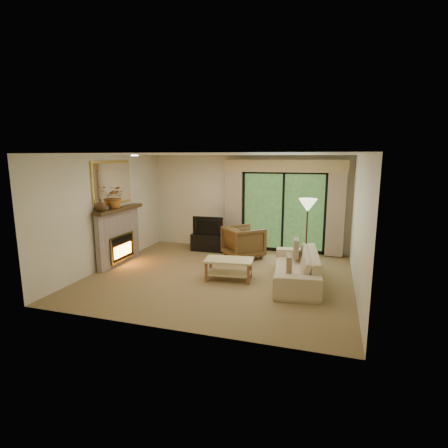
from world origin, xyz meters
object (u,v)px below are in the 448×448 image
(armchair, at_px, (244,242))
(coffee_table, at_px, (229,269))
(media_console, at_px, (209,242))
(sofa, at_px, (296,267))

(armchair, xyz_separation_m, coffee_table, (0.11, -1.72, -0.18))
(media_console, xyz_separation_m, armchair, (1.08, -0.38, 0.17))
(coffee_table, bearing_deg, sofa, 4.73)
(sofa, height_order, coffee_table, sofa)
(media_console, xyz_separation_m, sofa, (2.55, -1.82, 0.09))
(coffee_table, bearing_deg, media_console, 112.74)
(media_console, bearing_deg, armchair, -22.38)
(armchair, height_order, coffee_table, armchair)
(sofa, distance_m, coffee_table, 1.39)
(media_console, height_order, sofa, sofa)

